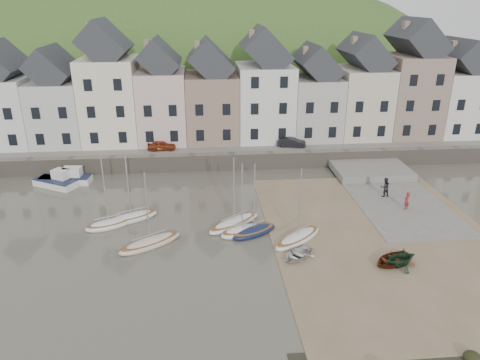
{
  "coord_description": "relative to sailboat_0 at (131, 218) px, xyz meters",
  "views": [
    {
      "loc": [
        -3.17,
        -30.86,
        17.9
      ],
      "look_at": [
        0.0,
        6.0,
        3.0
      ],
      "focal_mm": 33.83,
      "sensor_mm": 36.0,
      "label": 1
    }
  ],
  "objects": [
    {
      "name": "slipway",
      "position": [
        24.57,
        3.1,
        -0.2
      ],
      "size": [
        8.0,
        18.0,
        0.12
      ],
      "primitive_type": "cube",
      "color": "slate",
      "rests_on": "ground"
    },
    {
      "name": "rowboat_red",
      "position": [
        19.78,
        -8.71,
        0.13
      ],
      "size": [
        3.88,
        3.42,
        0.67
      ],
      "primitive_type": "imported",
      "rotation": [
        0.0,
        0.0,
        -1.14
      ],
      "color": "maroon",
      "rests_on": "beach"
    },
    {
      "name": "sailboat_3",
      "position": [
        9.37,
        -3.22,
        0.01
      ],
      "size": [
        4.12,
        2.97,
        6.32
      ],
      "color": "silver",
      "rests_on": "ground"
    },
    {
      "name": "beach",
      "position": [
        20.57,
        -4.9,
        -0.23
      ],
      "size": [
        18.0,
        26.0,
        0.06
      ],
      "primitive_type": "cube",
      "color": "brown",
      "rests_on": "ground"
    },
    {
      "name": "sailboat_2",
      "position": [
        2.07,
        -4.55,
        -0.0
      ],
      "size": [
        5.2,
        4.13,
        6.32
      ],
      "color": "beige",
      "rests_on": "ground"
    },
    {
      "name": "person_red",
      "position": [
        24.59,
        -0.08,
        0.69
      ],
      "size": [
        0.72,
        0.65,
        1.66
      ],
      "primitive_type": "imported",
      "rotation": [
        0.0,
        0.0,
        3.68
      ],
      "color": "maroon",
      "rests_on": "slipway"
    },
    {
      "name": "rowboat_green",
      "position": [
        20.2,
        -9.05,
        0.48
      ],
      "size": [
        3.14,
        2.92,
        1.36
      ],
      "primitive_type": "imported",
      "rotation": [
        0.0,
        0.0,
        -1.25
      ],
      "color": "#16321E",
      "rests_on": "beach"
    },
    {
      "name": "hillside",
      "position": [
        4.57,
        55.1,
        -18.25
      ],
      "size": [
        134.4,
        84.0,
        84.0
      ],
      "color": "#385923",
      "rests_on": "ground"
    },
    {
      "name": "person_dark",
      "position": [
        23.7,
        2.86,
        0.81
      ],
      "size": [
        1.06,
        0.9,
        1.91
      ],
      "primitive_type": "imported",
      "rotation": [
        0.0,
        0.0,
        3.35
      ],
      "color": "black",
      "rests_on": "slipway"
    },
    {
      "name": "ground",
      "position": [
        9.57,
        -4.9,
        -0.26
      ],
      "size": [
        160.0,
        160.0,
        0.0
      ],
      "primitive_type": "plane",
      "color": "#4D493D",
      "rests_on": "ground"
    },
    {
      "name": "motorboat_0",
      "position": [
        -8.63,
        8.43,
        0.32
      ],
      "size": [
        4.78,
        3.69,
        1.7
      ],
      "color": "silver",
      "rests_on": "ground"
    },
    {
      "name": "townhouse_terrace",
      "position": [
        11.33,
        19.1,
        7.06
      ],
      "size": [
        61.05,
        8.0,
        13.93
      ],
      "color": "silver",
      "rests_on": "quay_land"
    },
    {
      "name": "quay_street",
      "position": [
        9.57,
        15.6,
        1.29
      ],
      "size": [
        70.0,
        7.0,
        0.1
      ],
      "primitive_type": "cube",
      "color": "slate",
      "rests_on": "quay_land"
    },
    {
      "name": "sailboat_0",
      "position": [
        0.0,
        0.0,
        0.0
      ],
      "size": [
        4.91,
        3.53,
        6.32
      ],
      "color": "silver",
      "rests_on": "ground"
    },
    {
      "name": "car_right",
      "position": [
        16.84,
        14.6,
        1.89
      ],
      "size": [
        3.54,
        1.93,
        1.11
      ],
      "primitive_type": "imported",
      "rotation": [
        0.0,
        0.0,
        1.33
      ],
      "color": "black",
      "rests_on": "quay_street"
    },
    {
      "name": "sailboat_5",
      "position": [
        10.33,
        -3.36,
        0.0
      ],
      "size": [
        4.38,
        3.34,
        6.32
      ],
      "color": "#121C3A",
      "rests_on": "ground"
    },
    {
      "name": "sailboat_6",
      "position": [
        13.68,
        -4.77,
        -0.0
      ],
      "size": [
        4.93,
        4.45,
        6.32
      ],
      "color": "silver",
      "rests_on": "ground"
    },
    {
      "name": "sailboat_1",
      "position": [
        -1.7,
        -1.12,
        0.0
      ],
      "size": [
        4.2,
        2.97,
        6.32
      ],
      "color": "silver",
      "rests_on": "ground"
    },
    {
      "name": "motorboat_2",
      "position": [
        -7.78,
        9.24,
        0.32
      ],
      "size": [
        5.35,
        2.19,
        1.7
      ],
      "color": "silver",
      "rests_on": "ground"
    },
    {
      "name": "seawall",
      "position": [
        9.57,
        12.1,
        0.64
      ],
      "size": [
        70.0,
        1.2,
        1.8
      ],
      "primitive_type": "cube",
      "color": "slate",
      "rests_on": "ground"
    },
    {
      "name": "car_left",
      "position": [
        1.65,
        14.6,
        1.89
      ],
      "size": [
        3.26,
        1.39,
        1.1
      ],
      "primitive_type": "imported",
      "rotation": [
        0.0,
        0.0,
        1.6
      ],
      "color": "maroon",
      "rests_on": "quay_street"
    },
    {
      "name": "rowboat_white",
      "position": [
        13.07,
        -7.39,
        0.09
      ],
      "size": [
        3.41,
        3.32,
        0.58
      ],
      "primitive_type": "imported",
      "rotation": [
        0.0,
        0.0,
        -0.87
      ],
      "color": "silver",
      "rests_on": "beach"
    },
    {
      "name": "sailboat_4",
      "position": [
        8.83,
        -1.75,
        -0.0
      ],
      "size": [
        5.2,
        4.54,
        6.32
      ],
      "color": "silver",
      "rests_on": "ground"
    },
    {
      "name": "quay_land",
      "position": [
        9.57,
        27.1,
        0.49
      ],
      "size": [
        90.0,
        30.0,
        1.5
      ],
      "primitive_type": "cube",
      "color": "#385923",
      "rests_on": "ground"
    }
  ]
}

